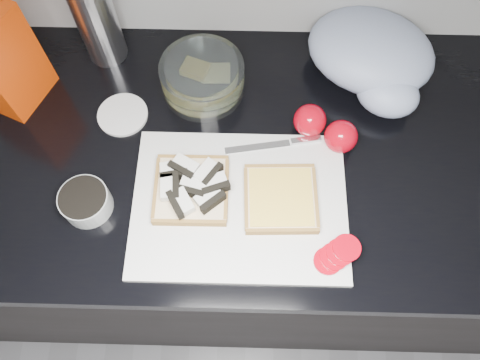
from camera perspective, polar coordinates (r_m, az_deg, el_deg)
base_cabinet at (r=1.37m, az=-2.99°, el=-5.37°), size 3.50×0.60×0.86m
countertop at (r=0.96m, az=-4.26°, el=3.70°), size 3.50×0.64×0.04m
cutting_board at (r=0.88m, az=-0.05°, el=-2.99°), size 0.40×0.30×0.01m
bread_left at (r=0.87m, az=-5.94°, el=-0.95°), size 0.14×0.14×0.04m
bread_right at (r=0.87m, az=4.98°, el=-2.28°), size 0.14×0.14×0.02m
tomato_slices at (r=0.85m, az=11.76°, el=-8.88°), size 0.09×0.08×0.02m
knife at (r=0.93m, az=5.54°, el=4.52°), size 0.19×0.05×0.01m
seed_tub at (r=0.90m, az=-18.34°, el=-2.48°), size 0.09×0.09×0.05m
tub_lid at (r=1.00m, az=-14.11°, el=7.72°), size 0.14×0.14×0.01m
glass_bowl at (r=0.99m, az=-4.58°, el=12.30°), size 0.17×0.17×0.07m
steel_canister at (r=1.04m, az=-17.06°, el=18.12°), size 0.08×0.08×0.20m
grocery_bag at (r=1.03m, az=15.91°, el=14.23°), size 0.33×0.31×0.12m
whole_tomatoes at (r=0.94m, az=10.35°, el=6.21°), size 0.12×0.10×0.07m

